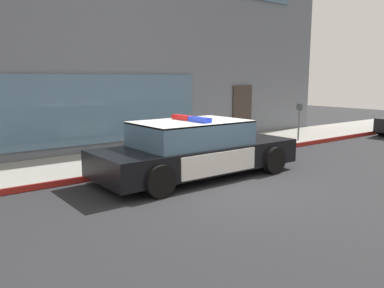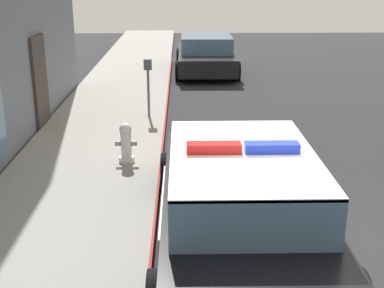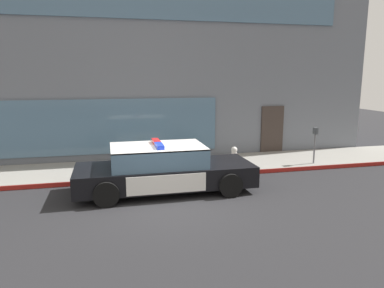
{
  "view_description": "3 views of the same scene",
  "coord_description": "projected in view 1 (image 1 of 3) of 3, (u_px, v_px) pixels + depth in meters",
  "views": [
    {
      "loc": [
        -5.65,
        -6.67,
        2.38
      ],
      "look_at": [
        0.57,
        1.51,
        0.66
      ],
      "focal_mm": 36.75,
      "sensor_mm": 36.0,
      "label": 1
    },
    {
      "loc": [
        -5.83,
        1.49,
        3.45
      ],
      "look_at": [
        2.24,
        1.32,
        0.72
      ],
      "focal_mm": 48.62,
      "sensor_mm": 36.0,
      "label": 2
    },
    {
      "loc": [
        -1.41,
        -9.35,
        3.38
      ],
      "look_at": [
        1.1,
        1.19,
        1.3
      ],
      "focal_mm": 33.56,
      "sensor_mm": 36.0,
      "label": 3
    }
  ],
  "objects": [
    {
      "name": "storefront_building",
      "position": [
        33.0,
        33.0,
        15.45
      ],
      "size": [
        21.29,
        10.49,
        8.3
      ],
      "color": "slate",
      "rests_on": "ground"
    },
    {
      "name": "police_cruiser",
      "position": [
        196.0,
        149.0,
        9.57
      ],
      "size": [
        5.16,
        2.15,
        1.49
      ],
      "rotation": [
        0.0,
        0.0,
        -0.0
      ],
      "color": "black",
      "rests_on": "ground"
    },
    {
      "name": "curb_red_paint",
      "position": [
        167.0,
        166.0,
        10.46
      ],
      "size": [
        28.8,
        0.04,
        0.14
      ],
      "primitive_type": "cube",
      "color": "maroon",
      "rests_on": "ground"
    },
    {
      "name": "sidewalk",
      "position": [
        141.0,
        158.0,
        11.53
      ],
      "size": [
        48.0,
        2.68,
        0.15
      ],
      "primitive_type": "cube",
      "color": "gray",
      "rests_on": "ground"
    },
    {
      "name": "ground",
      "position": [
        212.0,
        184.0,
        9.0
      ],
      "size": [
        48.0,
        48.0,
        0.0
      ],
      "primitive_type": "plane",
      "color": "#262628"
    },
    {
      "name": "fire_hydrant",
      "position": [
        233.0,
        137.0,
        12.64
      ],
      "size": [
        0.34,
        0.39,
        0.73
      ],
      "color": "silver",
      "rests_on": "sidewalk"
    },
    {
      "name": "parking_meter",
      "position": [
        299.0,
        115.0,
        14.2
      ],
      "size": [
        0.12,
        0.18,
        1.34
      ],
      "color": "slate",
      "rests_on": "sidewalk"
    }
  ]
}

